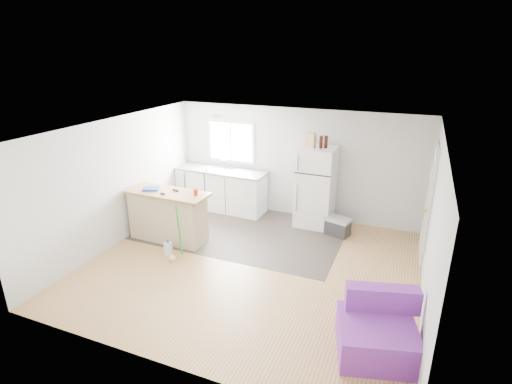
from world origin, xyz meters
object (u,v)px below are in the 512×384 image
Objects in this scene: purple_seat at (377,332)px; bottle_left at (321,142)px; refrigerator at (316,187)px; cooler at (338,226)px; blue_tray at (151,189)px; cardboard_box at (311,140)px; peninsula at (168,215)px; cleaner_jug at (168,248)px; kitchen_cabinets at (221,189)px; mop at (175,249)px; red_cup at (196,192)px; bottle_right at (326,142)px.

bottle_left is at bearing 100.47° from purple_seat.
refrigerator is 3.07× the size of cooler.
blue_tray is 1.00× the size of cardboard_box.
cleaner_jug is at bearing -56.68° from peninsula.
kitchen_cabinets is 7.23× the size of cardboard_box.
kitchen_cabinets is at bearing 72.93° from blue_tray.
refrigerator reaches higher than mop.
cardboard_box is (1.76, 2.38, 1.61)m from mop.
cardboard_box reaches higher than bottle_left.
kitchen_cabinets is at bearing -171.33° from cooler.
cooler is at bearing 23.58° from blue_tray.
bottle_left reaches higher than refrigerator.
bottle_right is (2.01, 1.73, 0.76)m from red_cup.
cardboard_box reaches higher than peninsula.
red_cup is at bearing -75.50° from kitchen_cabinets.
cleaner_jug is 3.59m from bottle_left.
kitchen_cabinets reaches higher than mop.
cardboard_box is (1.99, 2.25, 1.71)m from cleaner_jug.
kitchen_cabinets is 8.67× the size of bottle_right.
cooler is 1.82m from cardboard_box.
peninsula reaches higher than purple_seat.
mop is 4.52× the size of bottle_right.
mop is (0.57, -0.68, -0.28)m from peninsula.
peninsula is 13.72× the size of red_cup.
blue_tray reaches higher than cleaner_jug.
purple_seat is at bearing -19.90° from blue_tray.
blue_tray is 1.20× the size of bottle_right.
refrigerator is 1.01m from cardboard_box.
bottle_left is (1.97, 2.41, 1.59)m from mop.
kitchen_cabinets is 1.92× the size of mop.
peninsula is 0.84m from red_cup.
kitchen_cabinets is 2.26m from refrigerator.
red_cup is at bearing 60.92° from mop.
purple_seat reaches higher than cleaner_jug.
mop is 3.77× the size of blue_tray.
red_cup is 2.51m from cardboard_box.
blue_tray is at bearing 145.01° from purple_seat.
red_cup is at bearing -139.25° from bottle_right.
peninsula is 3.06m from refrigerator.
cardboard_box is (-0.13, -0.08, 1.00)m from refrigerator.
kitchen_cabinets is 2.53m from mop.
kitchen_cabinets is 18.06× the size of red_cup.
cardboard_box is at bearing 32.74° from blue_tray.
peninsula is at bearing 100.85° from cleaner_jug.
cooler is 1.71m from bottle_right.
bottle_right reaches higher than red_cup.
refrigerator reaches higher than red_cup.
peninsula is 3.43m from bottle_right.
cooler is 3.36m from cleaner_jug.
cooler is 2.21× the size of bottle_right.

